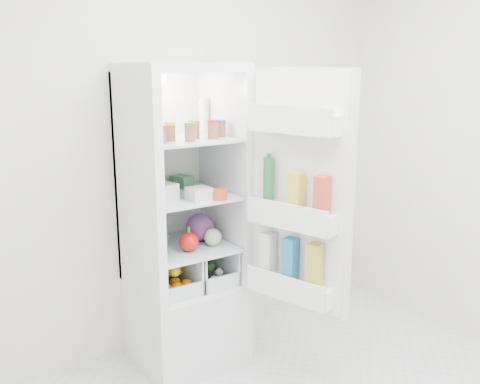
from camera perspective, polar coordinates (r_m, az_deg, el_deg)
room_walls at (r=2.20m, az=13.23°, el=7.94°), size 3.02×3.02×2.61m
refrigerator at (r=3.28m, az=-6.34°, el=-6.70°), size 0.60×0.60×1.80m
shelf_low at (r=3.20m, az=-5.85°, el=-5.77°), size 0.49×0.53×0.01m
shelf_mid at (r=3.11m, az=-5.99°, el=-0.37°), size 0.49×0.53×0.02m
shelf_top at (r=3.05m, az=-6.14°, el=5.66°), size 0.49×0.53×0.02m
crisper_left at (r=3.19m, az=-7.76°, el=-8.35°), size 0.23×0.46×0.22m
crisper_right at (r=3.30m, az=-3.90°, el=-7.53°), size 0.23×0.46×0.22m
condiment_jars at (r=2.95m, az=-5.15°, el=6.39°), size 0.46×0.16×0.08m
squeeze_bottle at (r=3.25m, az=-3.87°, el=8.09°), size 0.07×0.07×0.20m
tub_white at (r=2.98m, az=-8.42°, el=-0.01°), size 0.18×0.18×0.09m
tub_cream at (r=2.97m, az=-4.40°, el=-0.18°), size 0.12×0.12×0.07m
tin_red at (r=2.97m, az=-2.21°, el=-0.26°), size 0.10×0.10×0.06m
tub_green at (r=3.29m, az=-6.21°, el=1.13°), size 0.12×0.14×0.07m
red_cabbage at (r=3.24m, az=-4.32°, el=-3.78°), size 0.17×0.17×0.17m
bell_pepper at (r=3.08m, az=-5.47°, el=-5.30°), size 0.11×0.11×0.11m
mushroom_bowl at (r=3.23m, az=-8.87°, el=-4.88°), size 0.18×0.18×0.07m
salad_bag at (r=3.16m, az=-2.93°, el=-4.83°), size 0.10×0.10×0.10m
citrus_pile at (r=3.19m, az=-7.52°, el=-8.96°), size 0.20×0.31×0.16m
veg_pile at (r=3.32m, az=-3.80°, el=-8.28°), size 0.16×0.30×0.10m
fridge_door at (r=2.85m, az=6.22°, el=-0.75°), size 0.32×0.59×1.30m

